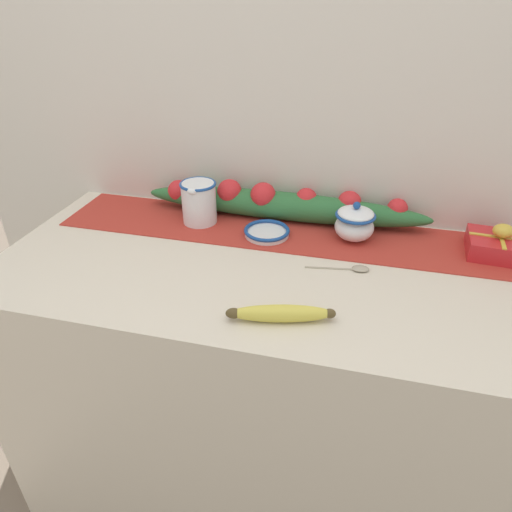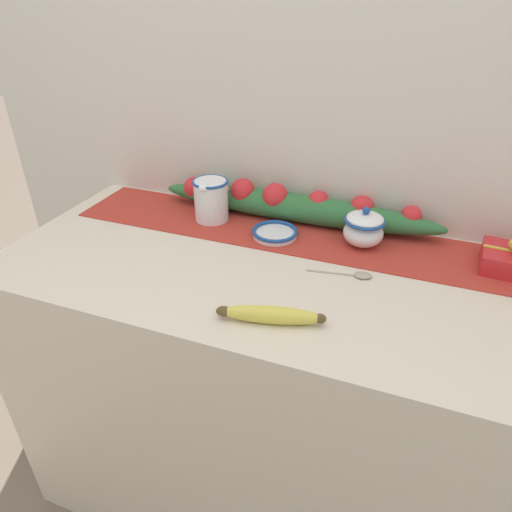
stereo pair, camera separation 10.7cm
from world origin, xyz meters
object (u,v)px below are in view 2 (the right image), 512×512
spoon (359,275)px  small_dish (275,233)px  cream_pitcher (211,199)px  banana (271,315)px  sugar_bowl (364,229)px

spoon → small_dish: bearing=146.4°
cream_pitcher → small_dish: (0.21, -0.04, -0.05)m
banana → small_dish: bearing=107.3°
cream_pitcher → sugar_bowl: size_ratio=1.13×
banana → spoon: 0.28m
cream_pitcher → small_dish: 0.22m
cream_pitcher → sugar_bowl: (0.44, -0.00, -0.02)m
sugar_bowl → banana: size_ratio=0.49×
cream_pitcher → small_dish: cream_pitcher is taller
sugar_bowl → banana: (-0.12, -0.39, -0.03)m
spoon → banana: bearing=-129.9°
sugar_bowl → spoon: bearing=-82.5°
banana → spoon: banana is taller
banana → spoon: bearing=58.7°
banana → spoon: (0.14, 0.24, -0.01)m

